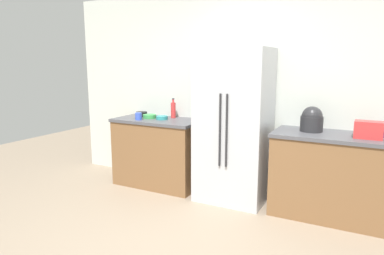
# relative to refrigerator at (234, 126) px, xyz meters

# --- Properties ---
(kitchen_back_panel) EXTENTS (5.45, 0.10, 2.65)m
(kitchen_back_panel) POSITION_rel_refrigerator_xyz_m (0.04, 0.39, 0.39)
(kitchen_back_panel) COLOR silver
(kitchen_back_panel) RESTS_ON ground_plane
(counter_left) EXTENTS (1.21, 0.65, 0.94)m
(counter_left) POSITION_rel_refrigerator_xyz_m (-1.11, 0.02, -0.47)
(counter_left) COLOR brown
(counter_left) RESTS_ON ground_plane
(counter_right) EXTENTS (1.38, 0.65, 0.94)m
(counter_right) POSITION_rel_refrigerator_xyz_m (1.20, 0.02, -0.47)
(counter_right) COLOR brown
(counter_right) RESTS_ON ground_plane
(refrigerator) EXTENTS (0.84, 0.67, 1.87)m
(refrigerator) POSITION_rel_refrigerator_xyz_m (0.00, 0.00, 0.00)
(refrigerator) COLOR #B7BABF
(refrigerator) RESTS_ON ground_plane
(toaster) EXTENTS (0.27, 0.16, 0.18)m
(toaster) POSITION_rel_refrigerator_xyz_m (1.47, -0.05, 0.09)
(toaster) COLOR red
(toaster) RESTS_ON counter_right
(rice_cooker) EXTENTS (0.25, 0.25, 0.28)m
(rice_cooker) POSITION_rel_refrigerator_xyz_m (0.90, 0.08, 0.13)
(rice_cooker) COLOR #262628
(rice_cooker) RESTS_ON counter_right
(bottle_a) EXTENTS (0.07, 0.07, 0.28)m
(bottle_a) POSITION_rel_refrigerator_xyz_m (-0.98, 0.21, 0.12)
(bottle_a) COLOR red
(bottle_a) RESTS_ON counter_left
(cup_a) EXTENTS (0.09, 0.09, 0.09)m
(cup_a) POSITION_rel_refrigerator_xyz_m (1.44, 0.16, 0.05)
(cup_a) COLOR orange
(cup_a) RESTS_ON counter_right
(cup_c) EXTENTS (0.09, 0.09, 0.10)m
(cup_c) POSITION_rel_refrigerator_xyz_m (-1.31, -0.16, 0.05)
(cup_c) COLOR blue
(cup_c) RESTS_ON counter_left
(bowl_a) EXTENTS (0.16, 0.16, 0.07)m
(bowl_a) POSITION_rel_refrigerator_xyz_m (-1.44, 0.10, 0.04)
(bowl_a) COLOR black
(bowl_a) RESTS_ON counter_left
(bowl_b) EXTENTS (0.16, 0.16, 0.05)m
(bowl_b) POSITION_rel_refrigerator_xyz_m (-1.04, 0.01, 0.03)
(bowl_b) COLOR teal
(bowl_b) RESTS_ON counter_left
(bowl_c) EXTENTS (0.18, 0.18, 0.05)m
(bowl_c) POSITION_rel_refrigerator_xyz_m (-1.26, 0.03, 0.03)
(bowl_c) COLOR green
(bowl_c) RESTS_ON counter_left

